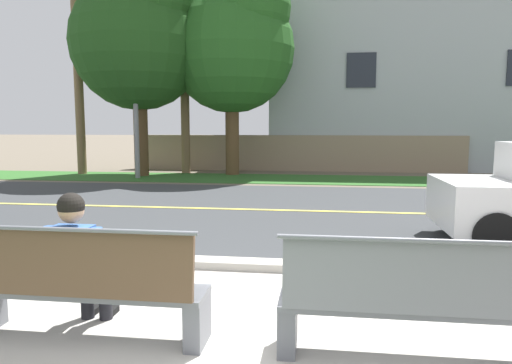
{
  "coord_description": "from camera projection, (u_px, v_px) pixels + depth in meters",
  "views": [
    {
      "loc": [
        0.6,
        -3.39,
        1.81
      ],
      "look_at": [
        -0.29,
        3.24,
        1.0
      ],
      "focal_mm": 33.29,
      "sensor_mm": 36.0,
      "label": 1
    }
  ],
  "objects": [
    {
      "name": "far_verge_grass",
      "position": [
        301.0,
        179.0,
        15.76
      ],
      "size": [
        48.0,
        2.8,
        0.02
      ],
      "primitive_type": "cube",
      "color": "#2D6026",
      "rests_on": "ground_plane"
    },
    {
      "name": "garden_wall",
      "position": [
        294.0,
        153.0,
        18.64
      ],
      "size": [
        13.0,
        0.36,
        1.4
      ],
      "primitive_type": "cube",
      "color": "gray",
      "rests_on": "ground_plane"
    },
    {
      "name": "house_across_street",
      "position": [
        422.0,
        78.0,
        20.7
      ],
      "size": [
        13.78,
        6.91,
        7.61
      ],
      "color": "#A3ADB2",
      "rests_on": "ground_plane"
    },
    {
      "name": "ground_plane",
      "position": [
        294.0,
        200.0,
        11.5
      ],
      "size": [
        140.0,
        140.0,
        0.0
      ],
      "primitive_type": "plane",
      "color": "#665B4C"
    },
    {
      "name": "street_asphalt",
      "position": [
        290.0,
        211.0,
        10.02
      ],
      "size": [
        52.0,
        8.0,
        0.01
      ],
      "primitive_type": "cube",
      "color": "#383A3D",
      "rests_on": "ground_plane"
    },
    {
      "name": "sidewalk_pavement",
      "position": [
        245.0,
        338.0,
        4.02
      ],
      "size": [
        44.0,
        3.6,
        0.01
      ],
      "primitive_type": "cube",
      "color": "#B7B2A8",
      "rests_on": "ground_plane"
    },
    {
      "name": "seated_person_blue",
      "position": [
        79.0,
        257.0,
        4.07
      ],
      "size": [
        0.52,
        0.68,
        1.25
      ],
      "color": "black",
      "rests_on": "ground_plane"
    },
    {
      "name": "shade_tree_far_left",
      "position": [
        141.0,
        32.0,
        16.19
      ],
      "size": [
        4.62,
        4.62,
        7.62
      ],
      "color": "brown",
      "rests_on": "ground_plane"
    },
    {
      "name": "road_centre_line",
      "position": [
        290.0,
        210.0,
        10.02
      ],
      "size": [
        48.0,
        0.14,
        0.01
      ],
      "primitive_type": "cube",
      "color": "#E0CC4C",
      "rests_on": "ground_plane"
    },
    {
      "name": "curb_edge",
      "position": [
        270.0,
        266.0,
        5.93
      ],
      "size": [
        44.0,
        0.3,
        0.11
      ],
      "primitive_type": "cube",
      "color": "#ADA89E",
      "rests_on": "ground_plane"
    },
    {
      "name": "bench_right",
      "position": [
        414.0,
        305.0,
        3.56
      ],
      "size": [
        2.05,
        0.48,
        1.01
      ],
      "color": "slate",
      "rests_on": "ground_plane"
    },
    {
      "name": "shade_tree_left",
      "position": [
        235.0,
        40.0,
        16.6
      ],
      "size": [
        4.44,
        4.44,
        7.33
      ],
      "color": "brown",
      "rests_on": "ground_plane"
    },
    {
      "name": "bench_left",
      "position": [
        83.0,
        288.0,
        3.91
      ],
      "size": [
        2.05,
        0.48,
        1.01
      ],
      "color": "slate",
      "rests_on": "ground_plane"
    },
    {
      "name": "streetlamp",
      "position": [
        136.0,
        44.0,
        15.74
      ],
      "size": [
        0.24,
        2.1,
        7.92
      ],
      "color": "gray",
      "rests_on": "ground_plane"
    }
  ]
}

